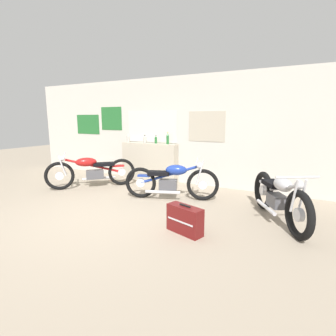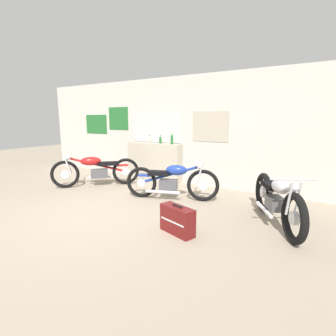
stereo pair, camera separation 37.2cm
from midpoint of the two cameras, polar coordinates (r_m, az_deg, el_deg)
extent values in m
plane|color=gray|center=(4.97, -13.61, -9.78)|extent=(24.00, 24.00, 0.00)
cube|color=beige|center=(7.10, 3.71, 8.14)|extent=(10.00, 0.06, 2.80)
cube|color=silver|center=(7.40, -1.00, 9.05)|extent=(1.51, 0.01, 0.81)
cube|color=beige|center=(7.40, -1.02, 9.05)|extent=(1.57, 0.01, 0.87)
cube|color=#B2A893|center=(6.66, 10.81, 8.86)|extent=(0.96, 0.01, 0.75)
cube|color=#23662D|center=(8.27, -9.47, 10.57)|extent=(0.77, 0.01, 0.69)
cube|color=#23662D|center=(8.95, -14.18, 9.21)|extent=(0.94, 0.01, 0.61)
cube|color=#B7AD99|center=(7.38, -1.59, 1.40)|extent=(1.67, 0.28, 1.04)
cylinder|color=#B7B2A8|center=(7.68, -6.07, 6.27)|extent=(0.09, 0.09, 0.17)
cone|color=#B7B2A8|center=(7.67, -6.09, 7.08)|extent=(0.07, 0.07, 0.05)
cylinder|color=silver|center=(7.67, -6.09, 7.32)|extent=(0.03, 0.03, 0.02)
cylinder|color=#B7B2A8|center=(7.37, -2.54, 6.11)|extent=(0.08, 0.08, 0.16)
cone|color=#B7B2A8|center=(7.37, -2.54, 6.90)|extent=(0.07, 0.07, 0.04)
cylinder|color=black|center=(7.37, -2.54, 7.14)|extent=(0.03, 0.03, 0.02)
cylinder|color=#23662D|center=(7.19, -0.18, 6.00)|extent=(0.07, 0.07, 0.16)
cone|color=#23662D|center=(7.18, -0.18, 6.82)|extent=(0.06, 0.06, 0.04)
cylinder|color=black|center=(7.18, -0.18, 7.07)|extent=(0.03, 0.03, 0.02)
cylinder|color=#23662D|center=(6.99, 2.38, 6.14)|extent=(0.07, 0.07, 0.23)
cone|color=#23662D|center=(6.98, 2.39, 7.33)|extent=(0.06, 0.06, 0.06)
cylinder|color=gold|center=(6.98, 2.39, 7.70)|extent=(0.03, 0.03, 0.03)
torus|color=black|center=(6.94, -20.09, -1.32)|extent=(0.53, 0.56, 0.69)
cylinder|color=silver|center=(6.94, -20.09, -1.32)|extent=(0.17, 0.18, 0.20)
torus|color=black|center=(6.96, -7.67, -0.73)|extent=(0.53, 0.56, 0.69)
cylinder|color=silver|center=(6.96, -7.67, -0.73)|extent=(0.17, 0.18, 0.20)
cube|color=#4C4C51|center=(6.91, -13.24, -1.14)|extent=(0.45, 0.46, 0.21)
cylinder|color=#B21919|center=(6.87, -13.32, 0.60)|extent=(0.97, 1.04, 0.45)
ellipsoid|color=#B21919|center=(6.85, -14.99, 1.45)|extent=(0.52, 0.54, 0.22)
cube|color=black|center=(6.88, -11.45, 0.96)|extent=(0.52, 0.54, 0.08)
cube|color=#B21919|center=(6.92, -8.45, 0.61)|extent=(0.31, 0.32, 0.04)
cylinder|color=silver|center=(6.83, -19.65, 0.75)|extent=(0.15, 0.16, 0.51)
cylinder|color=silver|center=(6.95, -19.57, 0.91)|extent=(0.15, 0.16, 0.51)
cylinder|color=silver|center=(6.84, -19.11, 3.01)|extent=(0.49, 0.46, 0.03)
sphere|color=silver|center=(6.86, -19.56, 2.16)|extent=(0.13, 0.13, 0.13)
cylinder|color=silver|center=(7.08, -12.38, -1.97)|extent=(0.61, 0.65, 0.06)
torus|color=black|center=(4.15, 28.13, -9.63)|extent=(0.46, 0.68, 0.72)
cylinder|color=silver|center=(4.15, 28.13, -9.63)|extent=(0.16, 0.21, 0.20)
torus|color=black|center=(5.30, 21.98, -4.90)|extent=(0.46, 0.68, 0.72)
cylinder|color=silver|center=(5.30, 21.98, -4.90)|extent=(0.16, 0.21, 0.20)
cube|color=#4C4C51|center=(4.78, 24.35, -6.96)|extent=(0.37, 0.43, 0.21)
cylinder|color=#B2B2B7|center=(4.72, 24.55, -4.50)|extent=(0.65, 1.06, 0.44)
ellipsoid|color=#B2B2B7|center=(4.54, 25.47, -3.65)|extent=(0.43, 0.50, 0.22)
cube|color=black|center=(4.89, 23.71, -3.52)|extent=(0.43, 0.50, 0.08)
cube|color=#B2B2B7|center=(5.19, 22.40, -3.33)|extent=(0.25, 0.30, 0.04)
cylinder|color=silver|center=(4.16, 28.80, -5.89)|extent=(0.11, 0.16, 0.51)
cylinder|color=silver|center=(4.11, 27.30, -5.96)|extent=(0.11, 0.16, 0.51)
cylinder|color=silver|center=(4.13, 27.98, -2.19)|extent=(0.57, 0.35, 0.03)
sphere|color=silver|center=(4.10, 28.22, -3.74)|extent=(0.13, 0.13, 0.13)
cylinder|color=silver|center=(4.85, 22.27, -8.33)|extent=(0.42, 0.65, 0.06)
torus|color=black|center=(5.55, 9.53, -3.79)|extent=(0.66, 0.31, 0.68)
cylinder|color=silver|center=(5.55, 9.53, -3.79)|extent=(0.20, 0.12, 0.19)
torus|color=black|center=(5.76, -3.95, -3.13)|extent=(0.66, 0.31, 0.68)
cylinder|color=silver|center=(5.76, -3.95, -3.13)|extent=(0.20, 0.12, 0.19)
cube|color=#4C4C51|center=(5.63, 1.99, -3.61)|extent=(0.43, 0.34, 0.21)
cylinder|color=navy|center=(5.58, 2.00, -1.54)|extent=(1.17, 0.48, 0.44)
ellipsoid|color=navy|center=(5.53, 3.79, -0.46)|extent=(0.51, 0.38, 0.22)
cube|color=black|center=(5.61, -0.02, -1.11)|extent=(0.51, 0.38, 0.08)
cube|color=navy|center=(5.70, -3.19, -1.56)|extent=(0.30, 0.22, 0.04)
cylinder|color=silver|center=(5.56, 8.95, -1.05)|extent=(0.17, 0.09, 0.50)
cylinder|color=silver|center=(5.44, 8.87, -1.31)|extent=(0.17, 0.09, 0.50)
cylinder|color=silver|center=(5.45, 8.28, 1.47)|extent=(0.25, 0.61, 0.03)
sphere|color=silver|center=(5.47, 8.88, 0.41)|extent=(0.13, 0.13, 0.13)
cylinder|color=silver|center=(5.55, 0.76, -5.27)|extent=(0.71, 0.31, 0.06)
cube|color=maroon|center=(4.03, 4.75, -11.26)|extent=(0.62, 0.38, 0.42)
cube|color=silver|center=(3.96, 3.62, -11.65)|extent=(0.48, 0.16, 0.02)
cube|color=black|center=(3.95, 4.80, -8.22)|extent=(0.20, 0.09, 0.02)
camera|label=1|loc=(0.19, -88.05, 0.37)|focal=28.00mm
camera|label=2|loc=(0.19, 91.95, -0.37)|focal=28.00mm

